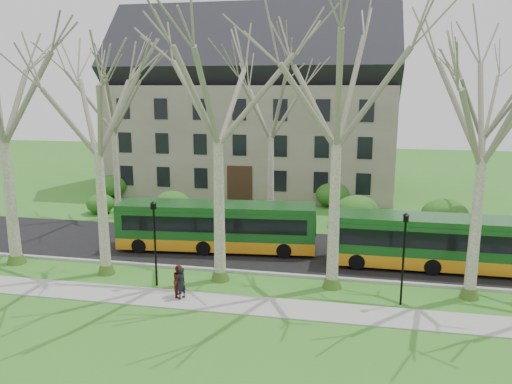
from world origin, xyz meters
TOP-DOWN VIEW (x-y plane):
  - ground at (0.00, 0.00)m, footprint 120.00×120.00m
  - sidewalk at (0.00, -2.50)m, footprint 70.00×2.00m
  - road at (0.00, 5.50)m, footprint 80.00×8.00m
  - curb at (0.00, 1.50)m, footprint 80.00×0.25m
  - building at (-6.00, 24.00)m, footprint 26.50×12.20m
  - tree_row_verge at (0.00, 0.30)m, footprint 49.00×7.00m
  - tree_row_far at (-1.33, 11.00)m, footprint 33.00×7.00m
  - lamp_row at (-0.00, -1.00)m, footprint 36.22×0.22m
  - hedges at (-4.67, 14.00)m, footprint 30.60×8.60m
  - bus_lead at (-4.46, 4.94)m, footprint 12.15×3.56m
  - bus_follow at (8.56, 4.17)m, footprint 12.02×2.58m
  - pedestrian_a at (-4.18, -2.43)m, footprint 0.57×0.67m
  - pedestrian_b at (-4.37, -2.13)m, footprint 0.75×0.87m

SIDE VIEW (x-z plane):
  - ground at x=0.00m, z-range 0.00..0.00m
  - sidewalk at x=0.00m, z-range 0.00..0.06m
  - road at x=0.00m, z-range 0.00..0.06m
  - curb at x=0.00m, z-range 0.00..0.14m
  - pedestrian_b at x=-4.37m, z-range 0.06..1.60m
  - pedestrian_a at x=-4.18m, z-range 0.06..1.62m
  - hedges at x=-4.67m, z-range 0.00..2.00m
  - bus_lead at x=-4.46m, z-range 0.06..3.05m
  - bus_follow at x=8.56m, z-range 0.06..3.06m
  - lamp_row at x=0.00m, z-range 0.42..4.72m
  - tree_row_far at x=-1.33m, z-range 0.00..12.00m
  - tree_row_verge at x=0.00m, z-range 0.00..14.00m
  - building at x=-6.00m, z-range 0.07..16.07m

